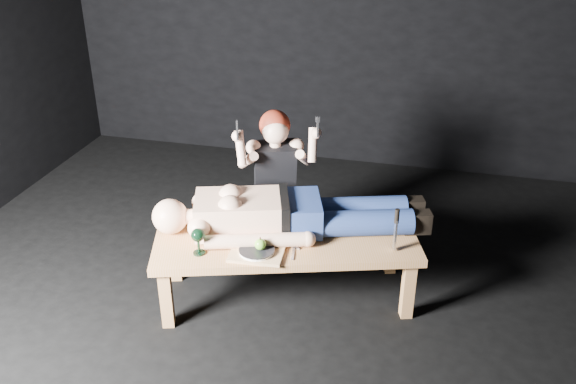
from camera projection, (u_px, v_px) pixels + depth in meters
The scene contains 13 objects.
ground at pixel (260, 315), 3.90m from camera, with size 5.00×5.00×0.00m, color black.
back_wall at pixel (336, 1), 5.37m from camera, with size 5.00×5.00×0.00m, color black.
table at pixel (286, 268), 3.98m from camera, with size 1.65×0.62×0.45m, color #A8764F.
lying_man at pixel (294, 209), 3.91m from camera, with size 1.80×0.55×0.29m, color #DCAD91, non-canonical shape.
kneeling_woman at pixel (274, 180), 4.32m from camera, with size 0.61×0.69×1.15m, color black, non-canonical shape.
serving_tray at pixel (257, 253), 3.70m from camera, with size 0.32×0.23×0.02m, color tan.
plate at pixel (257, 251), 3.69m from camera, with size 0.21×0.21×0.02m, color white.
apple at pixel (260, 244), 3.67m from camera, with size 0.07×0.07×0.07m, color #4E9F27.
goblet at pixel (198, 241), 3.67m from camera, with size 0.08×0.08×0.17m, color black, non-canonical shape.
fork_flat at pixel (233, 255), 3.69m from camera, with size 0.02×0.17×0.01m, color #B2B2B7.
knife_flat at pixel (293, 252), 3.72m from camera, with size 0.02×0.17×0.01m, color #B2B2B7.
spoon_flat at pixel (288, 245), 3.79m from camera, with size 0.02×0.17×0.01m, color #B2B2B7.
carving_knife at pixel (396, 230), 3.68m from camera, with size 0.04×0.04×0.29m, color #B2B2B7, non-canonical shape.
Camera 1 is at (0.92, -2.98, 2.48)m, focal length 38.45 mm.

